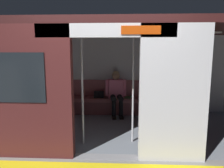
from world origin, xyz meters
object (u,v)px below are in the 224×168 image
at_px(bench_seat, 113,102).
at_px(handbag, 99,95).
at_px(train_car, 107,61).
at_px(book, 128,97).
at_px(grab_pole_far, 133,88).
at_px(grab_pole_door, 82,89).
at_px(person_seated, 116,90).

distance_m(bench_seat, handbag, 0.42).
height_order(train_car, book, train_car).
relative_size(book, grab_pole_far, 0.11).
relative_size(handbag, book, 1.18).
height_order(handbag, grab_pole_door, grab_pole_door).
xyz_separation_m(book, grab_pole_door, (0.86, 1.96, 0.59)).
bearing_deg(bench_seat, handbag, -4.06).
bearing_deg(grab_pole_far, train_car, -52.03).
bearing_deg(bench_seat, person_seated, 150.21).
distance_m(train_car, book, 1.62).
distance_m(train_car, handbag, 1.52).
bearing_deg(train_car, handbag, -75.04).
height_order(grab_pole_door, grab_pole_far, same).
distance_m(person_seated, grab_pole_far, 1.80).
bearing_deg(train_car, grab_pole_door, 64.50).
xyz_separation_m(bench_seat, book, (-0.41, -0.04, 0.11)).
relative_size(person_seated, grab_pole_door, 0.56).
bearing_deg(book, handbag, 24.09).
bearing_deg(book, train_car, 90.38).
relative_size(train_car, book, 29.09).
relative_size(train_car, handbag, 24.62).
xyz_separation_m(handbag, grab_pole_door, (0.08, 1.94, 0.52)).
bearing_deg(grab_pole_far, grab_pole_door, 8.62).
bearing_deg(grab_pole_door, handbag, -92.34).
xyz_separation_m(person_seated, grab_pole_far, (-0.36, 1.73, 0.38)).
relative_size(bench_seat, handbag, 11.15).
distance_m(bench_seat, book, 0.43).
xyz_separation_m(train_car, handbag, (0.30, -1.14, -0.97)).
bearing_deg(train_car, bench_seat, -93.53).
xyz_separation_m(bench_seat, grab_pole_far, (-0.45, 1.78, 0.70)).
relative_size(train_car, bench_seat, 2.21).
bearing_deg(grab_pole_door, book, -113.74).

